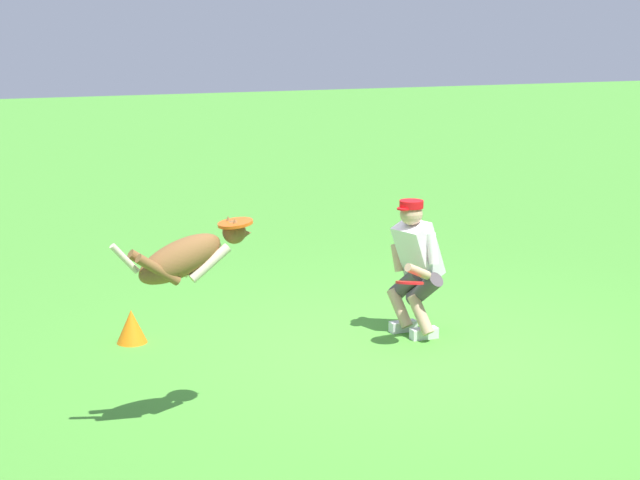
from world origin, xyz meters
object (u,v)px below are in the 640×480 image
dog (187,256)px  training_cone (132,326)px  frisbee_flying (235,223)px  frisbee_held (410,283)px  person (415,263)px

dog → training_cone: bearing=81.6°
frisbee_flying → frisbee_held: size_ratio=0.99×
dog → training_cone: 2.45m
person → frisbee_flying: size_ratio=5.12×
frisbee_flying → training_cone: (0.38, -2.13, -1.35)m
frisbee_flying → training_cone: size_ratio=0.81×
person → dog: 2.94m
frisbee_flying → dog: bearing=5.8°
dog → frisbee_held: 2.63m
frisbee_held → person: bearing=-123.6°
person → training_cone: (2.52, -0.74, -0.54)m
frisbee_held → training_cone: 2.58m
person → frisbee_flying: 2.67m
dog → training_cone: (0.02, -2.16, -1.15)m
dog → frisbee_held: dog is taller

